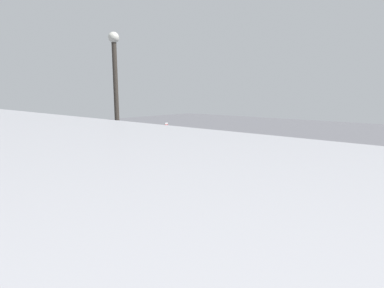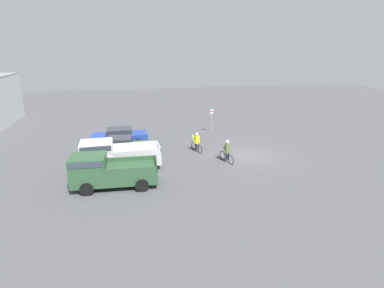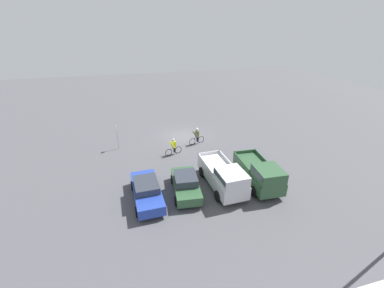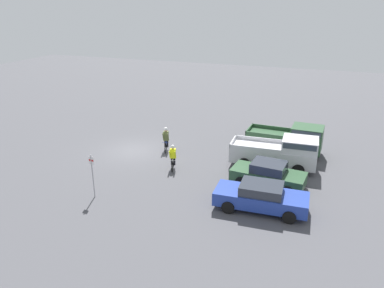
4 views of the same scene
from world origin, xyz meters
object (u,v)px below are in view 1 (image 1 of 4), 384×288
(sedan_0, at_px, (128,156))
(cyclist_1, at_px, (219,145))
(fire_lane_sign, at_px, (167,131))
(lamppost, at_px, (117,127))
(pickup_truck_1, at_px, (149,157))
(pickup_truck_0, at_px, (174,164))
(cyclist_0, at_px, (184,145))
(sedan_1, at_px, (106,152))

(sedan_0, xyz_separation_m, cyclist_1, (-3.11, -7.82, 0.16))
(fire_lane_sign, height_order, lamppost, lamppost)
(pickup_truck_1, distance_m, lamppost, 10.93)
(pickup_truck_0, distance_m, lamppost, 9.11)
(pickup_truck_0, relative_size, cyclist_0, 3.15)
(fire_lane_sign, distance_m, lamppost, 22.27)
(sedan_0, height_order, sedan_1, sedan_0)
(pickup_truck_1, height_order, sedan_0, pickup_truck_1)
(pickup_truck_0, height_order, fire_lane_sign, fire_lane_sign)
(cyclist_0, distance_m, lamppost, 17.35)
(sedan_0, xyz_separation_m, lamppost, (-9.95, 7.88, 3.64))
(sedan_1, height_order, cyclist_1, cyclist_1)
(cyclist_1, bearing_deg, fire_lane_sign, -6.71)
(pickup_truck_0, bearing_deg, lamppost, 120.94)
(sedan_0, bearing_deg, sedan_1, 1.90)
(pickup_truck_0, height_order, sedan_0, pickup_truck_0)
(sedan_0, distance_m, cyclist_1, 8.42)
(sedan_1, distance_m, fire_lane_sign, 9.04)
(pickup_truck_0, bearing_deg, sedan_0, -6.12)
(pickup_truck_1, xyz_separation_m, sedan_0, (2.82, -0.27, -0.36))
(lamppost, bearing_deg, sedan_0, -38.39)
(cyclist_0, bearing_deg, sedan_1, 63.10)
(pickup_truck_0, height_order, cyclist_0, pickup_truck_0)
(pickup_truck_0, distance_m, sedan_0, 5.62)
(pickup_truck_0, xyz_separation_m, cyclist_1, (2.47, -8.42, -0.19))
(sedan_0, xyz_separation_m, sedan_1, (2.80, 0.09, 0.00))
(sedan_1, bearing_deg, cyclist_1, -126.73)
(sedan_0, distance_m, lamppost, 13.20)
(cyclist_0, xyz_separation_m, cyclist_1, (-2.75, -1.69, 0.09))
(sedan_1, relative_size, fire_lane_sign, 1.90)
(cyclist_0, bearing_deg, cyclist_1, -148.42)
(cyclist_1, distance_m, fire_lane_sign, 7.79)
(cyclist_0, bearing_deg, pickup_truck_1, 111.01)
(lamppost, bearing_deg, fire_lane_sign, -48.78)
(sedan_1, bearing_deg, lamppost, 148.58)
(cyclist_1, bearing_deg, lamppost, 113.54)
(sedan_0, height_order, fire_lane_sign, fire_lane_sign)
(pickup_truck_0, height_order, lamppost, lamppost)
(pickup_truck_0, xyz_separation_m, lamppost, (-4.36, 7.28, 3.30))
(sedan_1, relative_size, cyclist_0, 2.89)
(pickup_truck_1, height_order, fire_lane_sign, fire_lane_sign)
(fire_lane_sign, bearing_deg, cyclist_1, 173.29)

